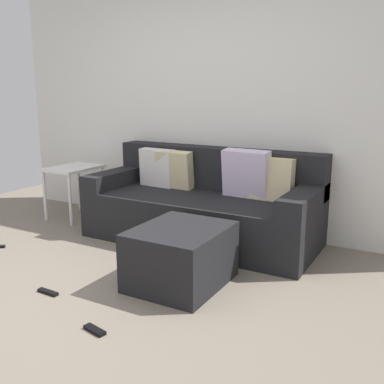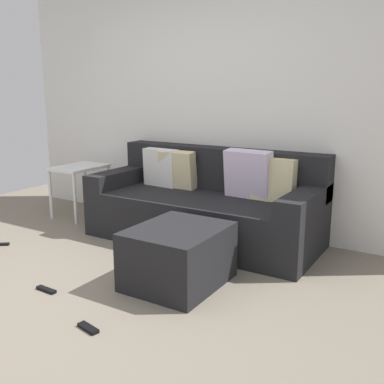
{
  "view_description": "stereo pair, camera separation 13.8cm",
  "coord_description": "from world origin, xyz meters",
  "views": [
    {
      "loc": [
        2.13,
        -2.05,
        1.44
      ],
      "look_at": [
        0.35,
        1.13,
        0.6
      ],
      "focal_mm": 41.58,
      "sensor_mm": 36.0,
      "label": 1
    },
    {
      "loc": [
        2.25,
        -1.98,
        1.44
      ],
      "look_at": [
        0.35,
        1.13,
        0.6
      ],
      "focal_mm": 41.58,
      "sensor_mm": 36.0,
      "label": 2
    }
  ],
  "objects": [
    {
      "name": "ottoman",
      "position": [
        0.52,
        0.65,
        0.22
      ],
      "size": [
        0.63,
        0.74,
        0.44
      ],
      "primitive_type": "cube",
      "color": "black",
      "rests_on": "ground_plane"
    },
    {
      "name": "wall_back",
      "position": [
        0.0,
        2.13,
        1.28
      ],
      "size": [
        4.98,
        0.1,
        2.55
      ],
      "primitive_type": "cube",
      "color": "silver",
      "rests_on": "ground_plane"
    },
    {
      "name": "ground_plane",
      "position": [
        0.0,
        0.0,
        0.0
      ],
      "size": [
        6.48,
        6.48,
        0.0
      ],
      "primitive_type": "plane",
      "color": "slate"
    },
    {
      "name": "remote_under_side_table",
      "position": [
        -1.39,
        0.47,
        0.01
      ],
      "size": [
        0.15,
        0.13,
        0.02
      ],
      "primitive_type": "cube",
      "rotation": [
        0.0,
        0.0,
        0.67
      ],
      "color": "black",
      "rests_on": "ground_plane"
    },
    {
      "name": "remote_by_storage_bin",
      "position": [
        -0.23,
        0.03,
        0.01
      ],
      "size": [
        0.18,
        0.05,
        0.02
      ],
      "primitive_type": "cube",
      "rotation": [
        0.0,
        0.0,
        -0.04
      ],
      "color": "black",
      "rests_on": "ground_plane"
    },
    {
      "name": "remote_near_ottoman",
      "position": [
        0.41,
        -0.21,
        0.01
      ],
      "size": [
        0.17,
        0.08,
        0.02
      ],
      "primitive_type": "cube",
      "rotation": [
        0.0,
        0.0,
        -0.21
      ],
      "color": "black",
      "rests_on": "ground_plane"
    },
    {
      "name": "couch_sectional",
      "position": [
        0.18,
        1.67,
        0.34
      ],
      "size": [
        2.22,
        0.94,
        0.9
      ],
      "color": "black",
      "rests_on": "ground_plane"
    },
    {
      "name": "side_table",
      "position": [
        -1.48,
        1.63,
        0.5
      ],
      "size": [
        0.45,
        0.61,
        0.59
      ],
      "color": "white",
      "rests_on": "ground_plane"
    }
  ]
}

